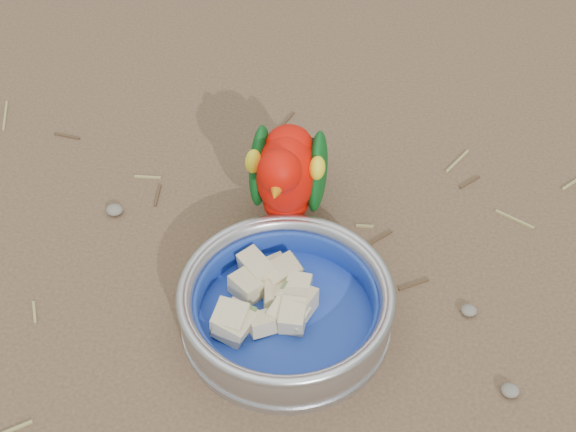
# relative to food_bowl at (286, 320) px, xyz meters

# --- Properties ---
(ground) EXTENTS (60.00, 60.00, 0.00)m
(ground) POSITION_rel_food_bowl_xyz_m (-0.03, -0.05, -0.01)
(ground) COLOR brown
(food_bowl) EXTENTS (0.24, 0.24, 0.02)m
(food_bowl) POSITION_rel_food_bowl_xyz_m (0.00, 0.00, 0.00)
(food_bowl) COLOR #B2B2BA
(food_bowl) RESTS_ON ground
(bowl_wall) EXTENTS (0.24, 0.24, 0.04)m
(bowl_wall) POSITION_rel_food_bowl_xyz_m (0.00, 0.00, 0.03)
(bowl_wall) COLOR #B2B2BA
(bowl_wall) RESTS_ON food_bowl
(fruit_wedges) EXTENTS (0.14, 0.14, 0.03)m
(fruit_wedges) POSITION_rel_food_bowl_xyz_m (0.00, 0.00, 0.02)
(fruit_wedges) COLOR beige
(fruit_wedges) RESTS_ON food_bowl
(lory_parrot) EXTENTS (0.11, 0.21, 0.16)m
(lory_parrot) POSITION_rel_food_bowl_xyz_m (-0.01, 0.15, 0.07)
(lory_parrot) COLOR red
(lory_parrot) RESTS_ON ground
(ground_debris) EXTENTS (0.90, 0.80, 0.01)m
(ground_debris) POSITION_rel_food_bowl_xyz_m (-0.00, 0.04, -0.01)
(ground_debris) COLOR #9B8F53
(ground_debris) RESTS_ON ground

